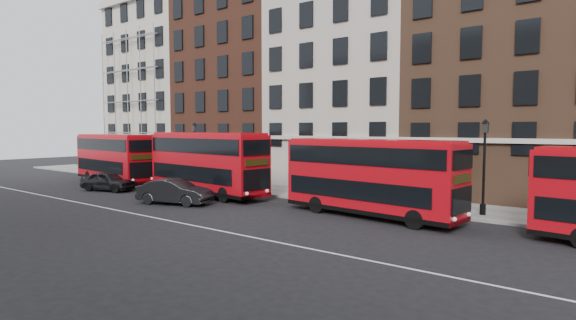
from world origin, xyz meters
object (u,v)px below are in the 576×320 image
Objects in this scene: bus_b at (206,162)px; car_rear at (108,181)px; bus_c at (370,176)px; bus_a at (114,157)px; car_front at (175,192)px.

bus_b is 8.78m from car_rear.
bus_b is at bearing -174.00° from bus_c.
car_front is (13.68, -3.92, -1.55)m from bus_a.
car_rear is at bearing -29.30° from bus_a.
bus_c is (13.41, -0.00, -0.16)m from bus_b.
bus_b is (12.39, -0.00, 0.13)m from bus_a.
bus_c is 2.12× the size of car_front.
car_front is (1.29, -3.92, -1.68)m from bus_b.
bus_b is 2.50× the size of car_rear.
car_front is (-12.12, -3.92, -1.51)m from bus_c.
car_rear is at bearing 67.54° from car_front.
bus_c is 12.83m from car_front.
bus_c is at bearing 6.09° from bus_b.
car_front is (9.29, -0.75, 0.05)m from car_rear.
bus_c is (25.80, -0.00, -0.04)m from bus_a.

